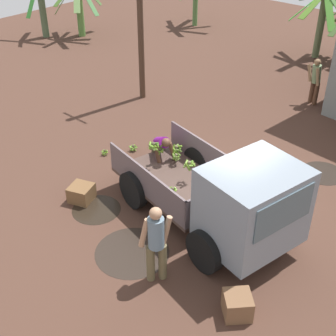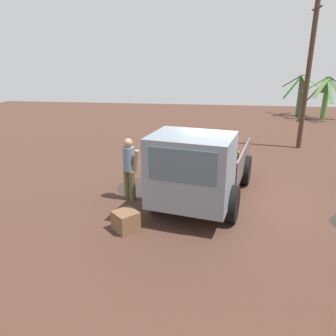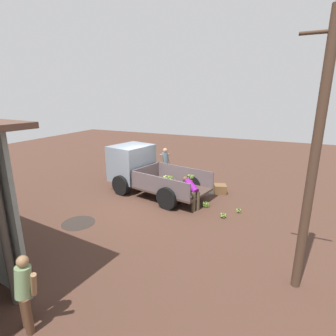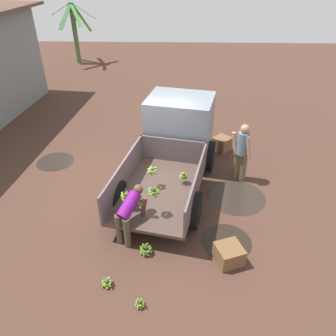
{
  "view_description": "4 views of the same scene",
  "coord_description": "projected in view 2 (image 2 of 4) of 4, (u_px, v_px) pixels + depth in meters",
  "views": [
    {
      "loc": [
        4.88,
        -7.34,
        6.75
      ],
      "look_at": [
        -0.71,
        -1.06,
        1.26
      ],
      "focal_mm": 50.0,
      "sensor_mm": 36.0,
      "label": 1
    },
    {
      "loc": [
        8.43,
        -0.57,
        3.73
      ],
      "look_at": [
        0.81,
        -1.58,
        1.08
      ],
      "focal_mm": 35.0,
      "sensor_mm": 36.0,
      "label": 2
    },
    {
      "loc": [
        -5.07,
        9.1,
        4.28
      ],
      "look_at": [
        -0.99,
        0.11,
        1.53
      ],
      "focal_mm": 28.0,
      "sensor_mm": 36.0,
      "label": 3
    },
    {
      "loc": [
        -7.36,
        -0.9,
        5.39
      ],
      "look_at": [
        -0.61,
        -0.69,
        1.0
      ],
      "focal_mm": 35.0,
      "sensor_mm": 36.0,
      "label": 4
    }
  ],
  "objects": [
    {
      "name": "utility_pole",
      "position": [
        308.0,
        75.0,
        12.96
      ],
      "size": [
        1.14,
        0.19,
        5.84
      ],
      "color": "#442F23",
      "rests_on": "ground"
    },
    {
      "name": "mud_patch_1",
      "position": [
        143.0,
        187.0,
        9.75
      ],
      "size": [
        1.55,
        1.55,
        0.01
      ],
      "primitive_type": "cylinder",
      "color": "#2C221C",
      "rests_on": "ground"
    },
    {
      "name": "ground",
      "position": [
        228.0,
        198.0,
        9.04
      ],
      "size": [
        36.0,
        36.0,
        0.0
      ],
      "primitive_type": "plane",
      "color": "#472E23"
    },
    {
      "name": "banana_bunch_on_ground_2",
      "position": [
        217.0,
        155.0,
        12.56
      ],
      "size": [
        0.18,
        0.19,
        0.16
      ],
      "color": "#403A2A",
      "rests_on": "ground"
    },
    {
      "name": "person_foreground_visitor",
      "position": [
        129.0,
        166.0,
        8.67
      ],
      "size": [
        0.51,
        0.58,
        1.7
      ],
      "rotation": [
        0.0,
        0.0,
        2.51
      ],
      "color": "brown",
      "rests_on": "ground"
    },
    {
      "name": "banana_bunch_on_ground_0",
      "position": [
        218.0,
        165.0,
        11.35
      ],
      "size": [
        0.29,
        0.29,
        0.22
      ],
      "color": "#48412F",
      "rests_on": "ground"
    },
    {
      "name": "banana_palm_1",
      "position": [
        326.0,
        96.0,
        19.55
      ],
      "size": [
        2.6,
        3.04,
        2.55
      ],
      "color": "#54853C",
      "rests_on": "ground"
    },
    {
      "name": "banana_bunch_on_ground_1",
      "position": [
        236.0,
        159.0,
        12.07
      ],
      "size": [
        0.23,
        0.22,
        0.19
      ],
      "color": "brown",
      "rests_on": "ground"
    },
    {
      "name": "cargo_truck",
      "position": [
        196.0,
        171.0,
        7.93
      ],
      "size": [
        4.81,
        2.82,
        2.06
      ],
      "rotation": [
        0.0,
        0.0,
        -0.21
      ],
      "color": "#45332C",
      "rests_on": "ground"
    },
    {
      "name": "banana_palm_2",
      "position": [
        300.0,
        94.0,
        20.8
      ],
      "size": [
        2.21,
        2.3,
        2.59
      ],
      "color": "#4F6344",
      "rests_on": "ground"
    },
    {
      "name": "mud_patch_0",
      "position": [
        166.0,
        170.0,
        11.23
      ],
      "size": [
        1.14,
        1.14,
        0.01
      ],
      "primitive_type": "cylinder",
      "color": "black",
      "rests_on": "ground"
    },
    {
      "name": "person_worker_loading",
      "position": [
        231.0,
        152.0,
        10.65
      ],
      "size": [
        0.84,
        0.74,
        1.22
      ],
      "rotation": [
        0.0,
        0.0,
        -0.51
      ],
      "color": "#4E412F",
      "rests_on": "ground"
    },
    {
      "name": "wooden_crate_1",
      "position": [
        126.0,
        221.0,
        7.31
      ],
      "size": [
        0.69,
        0.69,
        0.45
      ],
      "primitive_type": "cube",
      "rotation": [
        0.0,
        0.0,
        5.53
      ],
      "color": "brown",
      "rests_on": "ground"
    },
    {
      "name": "wooden_crate_0",
      "position": [
        168.0,
        160.0,
        11.68
      ],
      "size": [
        0.67,
        0.67,
        0.39
      ],
      "primitive_type": "cube",
      "rotation": [
        0.0,
        0.0,
        3.5
      ],
      "color": "brown",
      "rests_on": "ground"
    }
  ]
}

